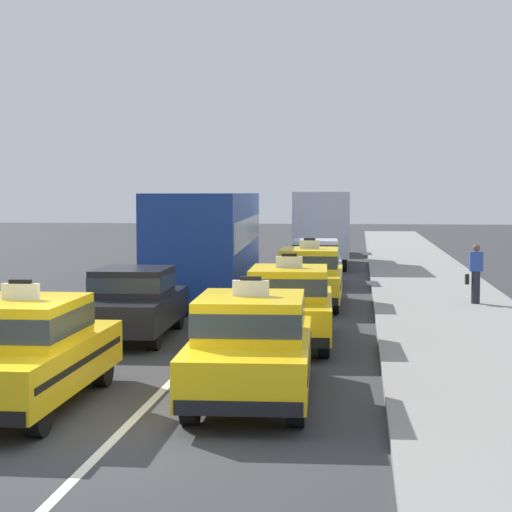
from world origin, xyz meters
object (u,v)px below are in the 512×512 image
Objects in this scene: taxi_left_nearest at (24,350)px; taxi_right_second at (289,304)px; taxi_right_nearest at (251,345)px; taxi_right_third at (310,276)px; box_truck_right_fifth at (321,226)px; taxi_right_sixth at (326,238)px; bus_left_third at (210,237)px; sedan_right_fourth at (315,260)px; sedan_left_second at (134,301)px; pedestrian_mid_block at (475,274)px.

taxi_left_nearest and taxi_right_second have the same top height.
taxi_right_nearest is 1.01× the size of taxi_right_third.
box_truck_right_fifth is 1.53× the size of taxi_right_sixth.
bus_left_third is 2.44× the size of taxi_right_nearest.
box_truck_right_fifth is at bearing 73.75° from bus_left_third.
sedan_right_fourth is at bearing -89.28° from taxi_right_sixth.
taxi_left_nearest is 6.96m from taxi_right_second.
taxi_right_sixth is at bearing 84.48° from taxi_left_nearest.
taxi_right_third is 6.27m from sedan_right_fourth.
sedan_right_fourth is (-0.15, 6.27, -0.03)m from taxi_right_third.
sedan_left_second is 0.94× the size of taxi_right_nearest.
sedan_right_fourth is at bearing 89.67° from taxi_right_nearest.
pedestrian_mid_block is (8.21, 12.42, 0.10)m from taxi_left_nearest.
taxi_right_sixth is (-0.34, 21.21, 0.00)m from taxi_right_third.
sedan_left_second is (0.02, 6.39, -0.03)m from taxi_left_nearest.
box_truck_right_fifth is at bearing 109.89° from pedestrian_mid_block.
taxi_right_sixth is (-0.19, 14.94, 0.03)m from sedan_right_fourth.
sedan_left_second is at bearing -99.56° from box_truck_right_fifth.
taxi_right_third is (3.59, 12.35, 0.00)m from taxi_left_nearest.
taxi_right_second is (0.18, 5.14, 0.00)m from taxi_right_nearest.
taxi_right_second is 27.55m from taxi_right_sixth.
taxi_right_sixth is (3.04, 18.27, -0.94)m from bus_left_third.
sedan_left_second is 0.94× the size of taxi_right_second.
pedestrian_mid_block is (8.01, -2.87, -0.84)m from bus_left_third.
taxi_right_third is 0.65× the size of box_truck_right_fifth.
taxi_right_sixth is at bearing 83.23° from sedan_left_second.
taxi_right_third is (3.38, -2.94, -0.94)m from bus_left_third.
sedan_left_second is at bearing 120.99° from taxi_right_nearest.
box_truck_right_fifth is (3.31, 25.96, 0.90)m from taxi_left_nearest.
taxi_left_nearest is 26.18m from box_truck_right_fifth.
taxi_left_nearest is 0.99× the size of taxi_right_nearest.
taxi_right_nearest is (3.31, -5.52, 0.03)m from sedan_left_second.
sedan_left_second is at bearing -120.90° from taxi_right_third.
bus_left_third is 6.82× the size of pedestrian_mid_block.
sedan_left_second is 19.87m from box_truck_right_fifth.
taxi_right_third is 21.21m from taxi_right_sixth.
taxi_left_nearest is 0.99× the size of taxi_right_sixth.
box_truck_right_fifth is at bearing 91.15° from taxi_right_third.
sedan_right_fourth is at bearing 74.40° from sedan_left_second.
taxi_right_third is 2.75× the size of pedestrian_mid_block.
taxi_right_nearest and taxi_right_second have the same top height.
sedan_right_fourth is 0.62× the size of box_truck_right_fifth.
sedan_left_second is 8.96m from bus_left_third.
bus_left_third is at bearing -134.09° from sedan_right_fourth.
taxi_right_sixth is (-0.09, 32.69, 0.00)m from taxi_right_nearest.
bus_left_third reaches higher than sedan_left_second.
taxi_right_second reaches higher than pedestrian_mid_block.
taxi_right_second is (3.49, -0.37, 0.03)m from sedan_left_second.
taxi_left_nearest reaches higher than pedestrian_mid_block.
taxi_left_nearest is 2.76× the size of pedestrian_mid_block.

